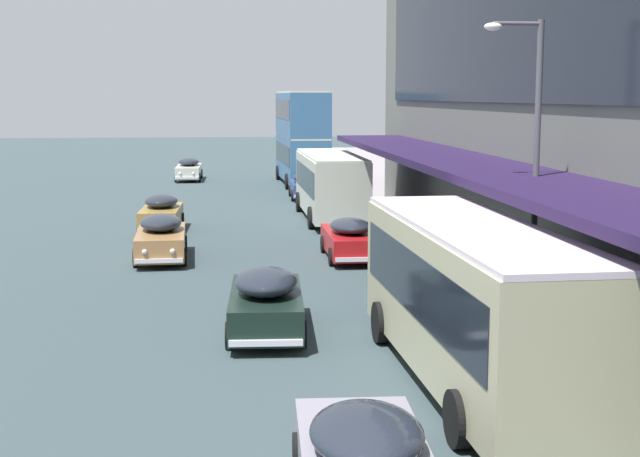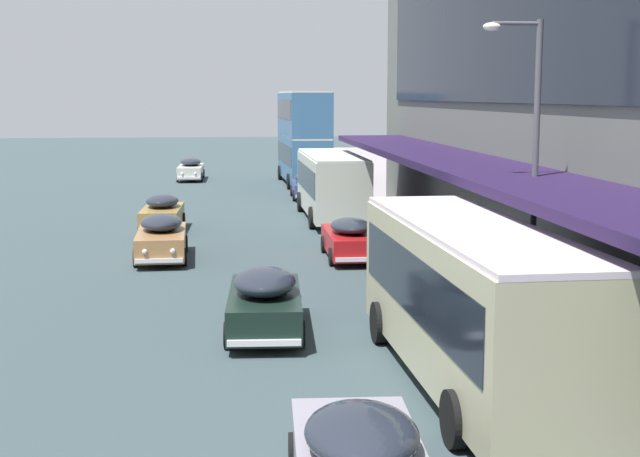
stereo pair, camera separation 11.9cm
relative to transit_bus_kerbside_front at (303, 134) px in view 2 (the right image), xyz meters
name	(u,v)px [view 2 (the right image)]	position (x,y,z in m)	size (l,w,h in m)	color
transit_bus_kerbside_front	(303,134)	(0.00, 0.00, 0.00)	(3.01, 10.15, 6.16)	#3B6893
transit_bus_kerbside_rear	(471,294)	(-0.39, -42.07, -1.41)	(2.83, 10.09, 3.35)	#B5AF88
transit_bus_kerbside_far	(332,182)	(-0.21, -17.27, -1.52)	(2.72, 9.36, 3.14)	beige
sedan_trailing_near	(307,186)	(-0.57, -8.41, -2.58)	(1.82, 4.35, 1.52)	navy
sedan_far_back	(162,213)	(-8.01, -20.05, -2.54)	(1.87, 4.35, 1.59)	olive
sedan_trailing_mid	(191,169)	(-7.61, 3.86, -2.56)	(1.85, 5.02, 1.55)	beige
sedan_lead_near	(161,237)	(-7.58, -26.92, -2.53)	(1.93, 4.77, 1.61)	#9B6D41
sedan_oncoming_front	(350,238)	(-0.77, -27.61, -2.58)	(1.85, 4.56, 1.50)	#AA1518
sedan_lead_mid	(265,301)	(-4.33, -37.54, -2.51)	(2.08, 4.69, 1.67)	black
street_lamp	(529,152)	(2.22, -37.85, 1.18)	(1.50, 0.28, 7.55)	#4C4C51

